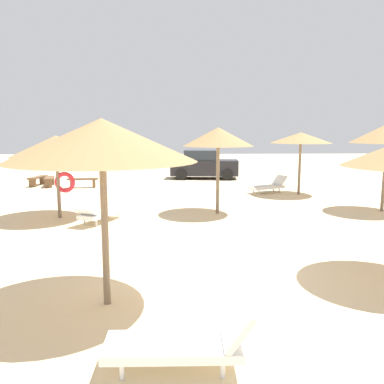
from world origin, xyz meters
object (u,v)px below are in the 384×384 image
Objects in this scene: lounger_5 at (269,186)px; bench_0 at (38,179)px; parasol_0 at (102,141)px; lounger_2 at (99,213)px; parasol_6 at (218,137)px; lounger_0 at (184,343)px; bench_2 at (49,180)px; parasol_2 at (56,147)px; bench_1 at (83,181)px; parasol_5 at (301,138)px; parked_car at (204,165)px.

lounger_5 is 1.26× the size of bench_0.
lounger_2 is at bearing 101.96° from parasol_0.
lounger_0 is (-1.36, -9.23, -2.35)m from parasol_6.
parasol_6 reaches higher than bench_2.
bench_0 is at bearing 113.26° from parasol_2.
parasol_2 reaches higher than bench_1.
lounger_2 is 8.14m from bench_1.
parasol_6 reaches higher than lounger_2.
parasol_6 is 1.95× the size of bench_2.
parasol_0 is 13.29m from lounger_5.
lounger_5 reaches higher than bench_1.
parasol_0 is at bearing -68.08° from parasol_2.
lounger_5 is at bearing -13.69° from bench_0.
parked_car is (-3.93, 6.15, -1.74)m from parasol_5.
parasol_5 is 2.62m from lounger_5.
parked_car is (8.96, 2.81, 0.48)m from bench_0.
parked_car reaches higher than bench_2.
parasol_6 is 9.62m from lounger_0.
parasol_2 is at bearing -83.17° from bench_1.
parasol_2 reaches higher than bench_2.
parasol_5 reaches higher than bench_0.
lounger_0 is 0.95× the size of lounger_5.
lounger_0 is 14.40m from lounger_5.
parked_car is at bearing 122.62° from parasol_5.
parasol_6 is (2.63, 7.31, -0.09)m from parasol_0.
lounger_2 reaches higher than bench_0.
parasol_5 is 14.53m from lounger_0.
parasol_5 reaches higher than parked_car.
bench_2 is (-2.69, 7.56, -2.03)m from parasol_2.
parasol_5 is 7.50m from parked_car.
parasol_2 is 7.38m from bench_1.
parasol_5 is at bearing -13.63° from bench_1.
bench_1 is (-10.36, 2.51, -2.21)m from parasol_5.
bench_2 is (-6.70, 16.28, 0.02)m from lounger_0.
parasol_5 is 10.88m from bench_1.
parasol_0 is 14.51m from bench_1.
parasol_6 is 1.62× the size of lounger_0.
parasol_6 is (-4.14, -4.03, 0.12)m from parasol_5.
parasol_5 is 5.78m from parasol_6.
parasol_5 is 0.68× the size of parked_car.
parasol_2 is at bearing -174.65° from parasol_6.
bench_2 is (-4.15, 8.32, 0.03)m from lounger_2.
bench_0 is (-11.63, 2.83, 0.02)m from lounger_5.
parasol_2 is 1.94× the size of bench_1.
parked_car reaches higher than bench_1.
bench_0 is at bearing 114.03° from lounger_0.
lounger_0 is at bearing -72.88° from bench_1.
parasol_6 is at bearing 70.19° from parasol_0.
parasol_2 is 0.99× the size of parasol_6.
bench_2 is (0.69, -0.31, 0.00)m from bench_0.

